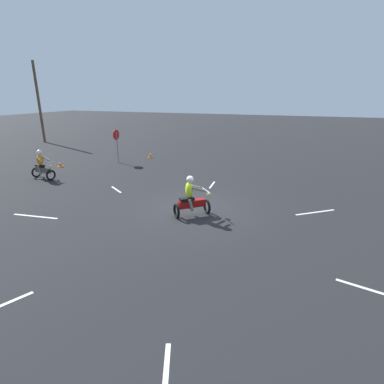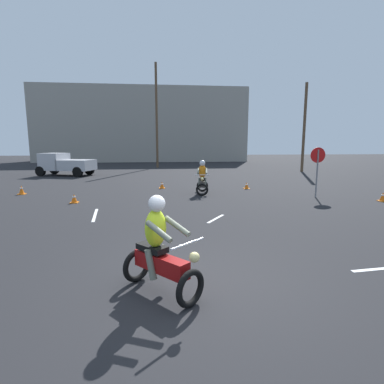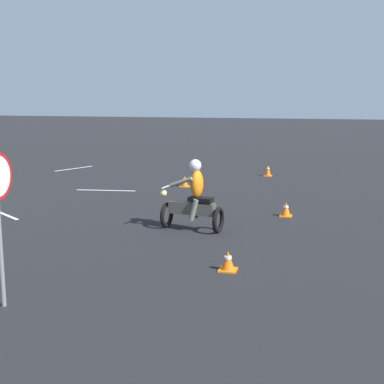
% 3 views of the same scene
% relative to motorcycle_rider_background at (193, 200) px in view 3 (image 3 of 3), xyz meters
% --- Properties ---
extents(motorcycle_rider_background, '(0.84, 1.55, 1.66)m').
position_rel_motorcycle_rider_background_xyz_m(motorcycle_rider_background, '(0.00, 0.00, 0.00)').
color(motorcycle_rider_background, black).
rests_on(motorcycle_rider_background, ground).
extents(traffic_cone_near_left, '(0.32, 0.32, 0.45)m').
position_rel_motorcycle_rider_background_xyz_m(traffic_cone_near_left, '(-8.87, 0.70, -0.51)').
color(traffic_cone_near_left, orange).
rests_on(traffic_cone_near_left, ground).
extents(traffic_cone_near_right, '(0.32, 0.32, 0.39)m').
position_rel_motorcycle_rider_background_xyz_m(traffic_cone_near_right, '(-5.70, -1.77, -0.54)').
color(traffic_cone_near_right, orange).
rests_on(traffic_cone_near_right, ground).
extents(traffic_cone_mid_left, '(0.32, 0.32, 0.36)m').
position_rel_motorcycle_rider_background_xyz_m(traffic_cone_mid_left, '(2.66, 1.32, -0.55)').
color(traffic_cone_mid_left, orange).
rests_on(traffic_cone_mid_left, ground).
extents(traffic_cone_far_right, '(0.32, 0.32, 0.38)m').
position_rel_motorcycle_rider_background_xyz_m(traffic_cone_far_right, '(-1.99, 1.96, -0.54)').
color(traffic_cone_far_right, orange).
rests_on(traffic_cone_far_right, ground).
extents(lane_stripe_ne, '(0.79, 1.09, 0.01)m').
position_rel_motorcycle_rider_background_xyz_m(lane_stripe_ne, '(-0.26, -5.07, -0.72)').
color(lane_stripe_ne, silver).
rests_on(lane_stripe_ne, ground).
extents(lane_stripe_n, '(0.37, 1.98, 0.01)m').
position_rel_motorcycle_rider_background_xyz_m(lane_stripe_n, '(-4.38, -4.10, -0.72)').
color(lane_stripe_n, silver).
rests_on(lane_stripe_n, ground).
extents(lane_stripe_nw, '(1.90, 0.91, 0.01)m').
position_rel_motorcycle_rider_background_xyz_m(lane_stripe_nw, '(-8.95, -7.56, -0.72)').
color(lane_stripe_nw, silver).
rests_on(lane_stripe_nw, ground).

